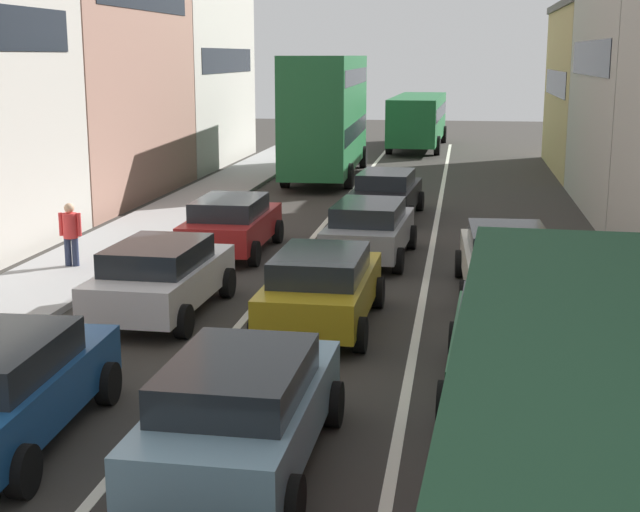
{
  "coord_description": "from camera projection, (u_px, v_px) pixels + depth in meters",
  "views": [
    {
      "loc": [
        2.44,
        -3.48,
        5.07
      ],
      "look_at": [
        0.0,
        12.0,
        1.6
      ],
      "focal_mm": 50.97,
      "sensor_mm": 36.0,
      "label": 1
    }
  ],
  "objects": [
    {
      "name": "sidewalk_left",
      "position": [
        126.0,
        240.0,
        25.11
      ],
      "size": [
        2.6,
        64.0,
        0.14
      ],
      "primitive_type": "cube",
      "color": "#969696",
      "rests_on": "ground"
    },
    {
      "name": "lane_stripe_left",
      "position": [
        304.0,
        248.0,
        24.37
      ],
      "size": [
        0.16,
        60.0,
        0.01
      ],
      "primitive_type": "cube",
      "color": "silver",
      "rests_on": "ground"
    },
    {
      "name": "lane_stripe_right",
      "position": [
        431.0,
        252.0,
        23.85
      ],
      "size": [
        0.16,
        60.0,
        0.01
      ],
      "primitive_type": "cube",
      "color": "silver",
      "rests_on": "ground"
    },
    {
      "name": "removalist_box_truck",
      "position": [
        630.0,
        502.0,
        6.43
      ],
      "size": [
        3.02,
        7.81,
        3.58
      ],
      "rotation": [
        0.0,
        0.0,
        1.52
      ],
      "color": "#A51E1E",
      "rests_on": "ground"
    },
    {
      "name": "sedan_centre_lane_second",
      "position": [
        241.0,
        408.0,
        11.24
      ],
      "size": [
        2.12,
        4.33,
        1.49
      ],
      "rotation": [
        0.0,
        0.0,
        1.55
      ],
      "color": "#759EB7",
      "rests_on": "ground"
    },
    {
      "name": "wagon_left_lane_second",
      "position": [
        0.0,
        387.0,
        11.97
      ],
      "size": [
        2.21,
        4.37,
        1.49
      ],
      "rotation": [
        0.0,
        0.0,
        1.61
      ],
      "color": "#194C8C",
      "rests_on": "ground"
    },
    {
      "name": "hatchback_centre_lane_third",
      "position": [
        322.0,
        286.0,
        17.18
      ],
      "size": [
        2.11,
        4.33,
        1.49
      ],
      "rotation": [
        0.0,
        0.0,
        1.56
      ],
      "color": "#B29319",
      "rests_on": "ground"
    },
    {
      "name": "sedan_left_lane_third",
      "position": [
        161.0,
        276.0,
        17.99
      ],
      "size": [
        2.14,
        4.34,
        1.49
      ],
      "rotation": [
        0.0,
        0.0,
        1.55
      ],
      "color": "silver",
      "rests_on": "ground"
    },
    {
      "name": "coupe_centre_lane_fourth",
      "position": [
        369.0,
        229.0,
        22.89
      ],
      "size": [
        2.24,
        4.38,
        1.49
      ],
      "rotation": [
        0.0,
        0.0,
        1.52
      ],
      "color": "gray",
      "rests_on": "ground"
    },
    {
      "name": "sedan_left_lane_fourth",
      "position": [
        231.0,
        223.0,
        23.61
      ],
      "size": [
        2.07,
        4.3,
        1.49
      ],
      "rotation": [
        0.0,
        0.0,
        1.57
      ],
      "color": "#A51E1E",
      "rests_on": "ground"
    },
    {
      "name": "sedan_centre_lane_fifth",
      "position": [
        386.0,
        193.0,
        28.91
      ],
      "size": [
        2.27,
        4.4,
        1.49
      ],
      "rotation": [
        0.0,
        0.0,
        1.51
      ],
      "color": "black",
      "rests_on": "ground"
    },
    {
      "name": "sedan_right_lane_behind_truck",
      "position": [
        513.0,
        344.0,
        13.75
      ],
      "size": [
        2.2,
        4.37,
        1.49
      ],
      "rotation": [
        0.0,
        0.0,
        1.53
      ],
      "color": "#19592D",
      "rests_on": "ground"
    },
    {
      "name": "wagon_right_lane_far",
      "position": [
        506.0,
        259.0,
        19.49
      ],
      "size": [
        2.2,
        4.37,
        1.49
      ],
      "rotation": [
        0.0,
        0.0,
        1.61
      ],
      "color": "beige",
      "rests_on": "ground"
    },
    {
      "name": "bus_mid_queue_primary",
      "position": [
        327.0,
        110.0,
        37.83
      ],
      "size": [
        3.02,
        10.57,
        5.06
      ],
      "rotation": [
        0.0,
        0.0,
        1.6
      ],
      "color": "#1E6033",
      "rests_on": "ground"
    },
    {
      "name": "bus_far_queue_secondary",
      "position": [
        418.0,
        117.0,
        50.03
      ],
      "size": [
        3.0,
        10.56,
        2.9
      ],
      "rotation": [
        0.0,
        0.0,
        1.55
      ],
      "color": "#1E6033",
      "rests_on": "ground"
    },
    {
      "name": "pedestrian_far_sidewalk",
      "position": [
        71.0,
        233.0,
        21.57
      ],
      "size": [
        0.54,
        0.34,
        1.66
      ],
      "rotation": [
        0.0,
        0.0,
        1.67
      ],
      "color": "#262D47",
      "rests_on": "ground"
    }
  ]
}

